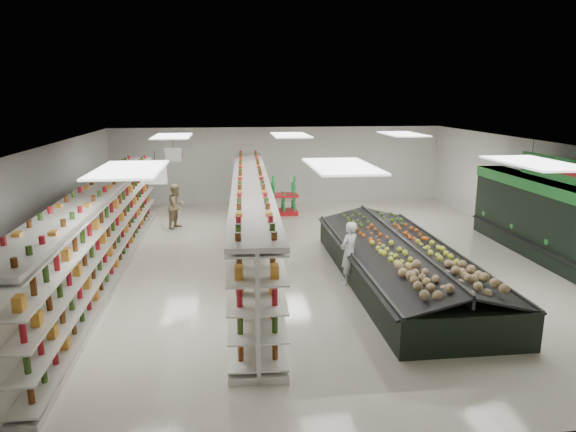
{
  "coord_description": "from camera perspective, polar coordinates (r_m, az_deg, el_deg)",
  "views": [
    {
      "loc": [
        -2.2,
        -13.67,
        4.49
      ],
      "look_at": [
        -0.54,
        0.27,
        1.19
      ],
      "focal_mm": 32.0,
      "sensor_mm": 36.0,
      "label": 1
    }
  ],
  "objects": [
    {
      "name": "wall_left",
      "position": [
        14.77,
        -25.62,
        0.64
      ],
      "size": [
        0.02,
        16.0,
        3.2
      ],
      "primitive_type": "cube",
      "color": "silver",
      "rests_on": "floor"
    },
    {
      "name": "produce_island",
      "position": [
        12.94,
        12.42,
        -4.96
      ],
      "size": [
        2.77,
        7.63,
        1.14
      ],
      "rotation": [
        0.0,
        0.0,
        -0.0
      ],
      "color": "black",
      "rests_on": "floor"
    },
    {
      "name": "aisle_sign_far",
      "position": [
        15.84,
        -12.65,
        6.63
      ],
      "size": [
        0.52,
        0.06,
        0.75
      ],
      "color": "white",
      "rests_on": "ceiling"
    },
    {
      "name": "wall_back",
      "position": [
        21.97,
        -1.01,
        5.69
      ],
      "size": [
        14.0,
        0.02,
        3.2
      ],
      "primitive_type": "cube",
      "color": "silver",
      "rests_on": "floor"
    },
    {
      "name": "wall_front",
      "position": [
        6.73,
        13.33,
        -12.57
      ],
      "size": [
        14.0,
        0.02,
        3.2
      ],
      "primitive_type": "cube",
      "color": "silver",
      "rests_on": "floor"
    },
    {
      "name": "hortifruti_banner",
      "position": [
        14.93,
        27.82,
        4.64
      ],
      "size": [
        0.12,
        3.2,
        0.95
      ],
      "color": "#1F752C",
      "rests_on": "ceiling"
    },
    {
      "name": "wall_right",
      "position": [
        16.73,
        26.71,
        1.87
      ],
      "size": [
        0.02,
        16.0,
        3.2
      ],
      "primitive_type": "cube",
      "color": "silver",
      "rests_on": "floor"
    },
    {
      "name": "aisle_sign_near",
      "position": [
        11.9,
        -14.5,
        4.42
      ],
      "size": [
        0.52,
        0.06,
        0.75
      ],
      "color": "white",
      "rests_on": "ceiling"
    },
    {
      "name": "floor",
      "position": [
        14.56,
        2.23,
        -4.74
      ],
      "size": [
        16.0,
        16.0,
        0.0
      ],
      "primitive_type": "plane",
      "color": "beige",
      "rests_on": "ground"
    },
    {
      "name": "shopper_background",
      "position": [
        18.09,
        -12.26,
        1.08
      ],
      "size": [
        0.77,
        0.88,
        1.55
      ],
      "primitive_type": "imported",
      "rotation": [
        0.0,
        0.0,
        1.06
      ],
      "color": "tan",
      "rests_on": "floor"
    },
    {
      "name": "soda_endcap",
      "position": [
        19.73,
        -0.54,
        2.14
      ],
      "size": [
        1.12,
        0.76,
        1.42
      ],
      "rotation": [
        0.0,
        0.0,
        0.01
      ],
      "color": "#A81318",
      "rests_on": "floor"
    },
    {
      "name": "shopper_main",
      "position": [
        12.5,
        6.79,
        -4.12
      ],
      "size": [
        0.68,
        0.65,
        1.56
      ],
      "primitive_type": "imported",
      "rotation": [
        0.0,
        0.0,
        3.83
      ],
      "color": "white",
      "rests_on": "floor"
    },
    {
      "name": "gondola_left",
      "position": [
        13.79,
        -19.96,
        -2.08
      ],
      "size": [
        1.07,
        13.01,
        2.25
      ],
      "rotation": [
        0.0,
        0.0,
        0.01
      ],
      "color": "silver",
      "rests_on": "floor"
    },
    {
      "name": "gondola_center",
      "position": [
        14.31,
        -4.1,
        -0.73
      ],
      "size": [
        1.42,
        13.16,
        2.28
      ],
      "rotation": [
        0.0,
        0.0,
        -0.03
      ],
      "color": "silver",
      "rests_on": "floor"
    },
    {
      "name": "produce_wall_case",
      "position": [
        15.33,
        28.13,
        -0.59
      ],
      "size": [
        0.93,
        8.0,
        2.2
      ],
      "color": "black",
      "rests_on": "floor"
    },
    {
      "name": "ceiling",
      "position": [
        13.9,
        2.35,
        7.91
      ],
      "size": [
        14.0,
        16.0,
        0.02
      ],
      "primitive_type": "cube",
      "color": "white",
      "rests_on": "wall_back"
    }
  ]
}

